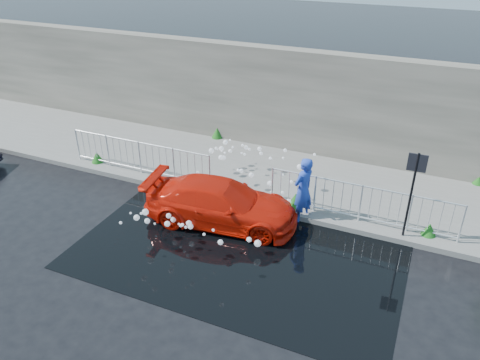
# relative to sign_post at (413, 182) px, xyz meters

# --- Properties ---
(ground) EXTENTS (90.00, 90.00, 0.00)m
(ground) POSITION_rel_sign_post_xyz_m (-4.20, -3.10, -1.72)
(ground) COLOR black
(ground) RESTS_ON ground
(pavement) EXTENTS (30.00, 4.00, 0.15)m
(pavement) POSITION_rel_sign_post_xyz_m (-4.20, 1.90, -1.65)
(pavement) COLOR slate
(pavement) RESTS_ON ground
(curb) EXTENTS (30.00, 0.25, 0.16)m
(curb) POSITION_rel_sign_post_xyz_m (-4.20, -0.10, -1.64)
(curb) COLOR slate
(curb) RESTS_ON ground
(retaining_wall) EXTENTS (30.00, 0.60, 3.50)m
(retaining_wall) POSITION_rel_sign_post_xyz_m (-4.20, 4.10, 0.18)
(retaining_wall) COLOR #534F46
(retaining_wall) RESTS_ON pavement
(puddle) EXTENTS (8.00, 5.00, 0.01)m
(puddle) POSITION_rel_sign_post_xyz_m (-3.70, -2.10, -1.72)
(puddle) COLOR black
(puddle) RESTS_ON ground
(sign_post) EXTENTS (0.45, 0.06, 2.50)m
(sign_post) POSITION_rel_sign_post_xyz_m (0.00, 0.00, 0.00)
(sign_post) COLOR black
(sign_post) RESTS_ON ground
(railing_left) EXTENTS (5.05, 0.05, 1.10)m
(railing_left) POSITION_rel_sign_post_xyz_m (-8.20, 0.25, -0.99)
(railing_left) COLOR silver
(railing_left) RESTS_ON pavement
(railing_right) EXTENTS (5.05, 0.05, 1.10)m
(railing_right) POSITION_rel_sign_post_xyz_m (-1.20, 0.25, -0.99)
(railing_right) COLOR silver
(railing_right) RESTS_ON pavement
(weeds) EXTENTS (12.17, 3.93, 0.40)m
(weeds) POSITION_rel_sign_post_xyz_m (-4.62, 1.37, -1.40)
(weeds) COLOR #1D5316
(weeds) RESTS_ON pavement
(water_spray) EXTENTS (3.53, 5.61, 0.96)m
(water_spray) POSITION_rel_sign_post_xyz_m (-4.97, -0.21, -1.00)
(water_spray) COLOR white
(water_spray) RESTS_ON ground
(red_car) EXTENTS (4.34, 2.23, 1.21)m
(red_car) POSITION_rel_sign_post_xyz_m (-4.67, -1.10, -1.12)
(red_car) COLOR red
(red_car) RESTS_ON ground
(person) EXTENTS (0.69, 0.81, 1.88)m
(person) POSITION_rel_sign_post_xyz_m (-2.70, -0.10, -0.78)
(person) COLOR #2544BB
(person) RESTS_ON ground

